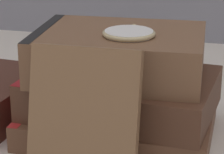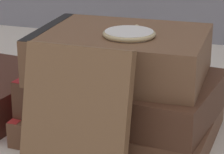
{
  "view_description": "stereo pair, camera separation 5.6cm",
  "coord_description": "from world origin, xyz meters",
  "px_view_note": "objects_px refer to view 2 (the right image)",
  "views": [
    {
      "loc": [
        0.11,
        -0.53,
        0.27
      ],
      "look_at": [
        -0.02,
        0.01,
        0.08
      ],
      "focal_mm": 85.0,
      "sensor_mm": 36.0,
      "label": 1
    },
    {
      "loc": [
        0.17,
        -0.51,
        0.27
      ],
      "look_at": [
        -0.02,
        0.01,
        0.08
      ],
      "focal_mm": 85.0,
      "sensor_mm": 36.0,
      "label": 2
    }
  ],
  "objects_px": {
    "pocket_watch": "(131,34)",
    "reading_glasses": "(127,90)",
    "book_flat_top": "(117,54)",
    "book_leaning_front": "(75,120)",
    "book_flat_bottom": "(117,121)",
    "book_flat_middle": "(119,93)"
  },
  "relations": [
    {
      "from": "book_flat_top",
      "to": "book_leaning_front",
      "type": "relative_size",
      "value": 1.44
    },
    {
      "from": "book_flat_middle",
      "to": "pocket_watch",
      "type": "distance_m",
      "value": 0.08
    },
    {
      "from": "pocket_watch",
      "to": "book_flat_bottom",
      "type": "bearing_deg",
      "value": 141.27
    },
    {
      "from": "book_flat_middle",
      "to": "reading_glasses",
      "type": "relative_size",
      "value": 2.17
    },
    {
      "from": "book_flat_bottom",
      "to": "reading_glasses",
      "type": "height_order",
      "value": "book_flat_bottom"
    },
    {
      "from": "pocket_watch",
      "to": "book_flat_middle",
      "type": "bearing_deg",
      "value": 138.23
    },
    {
      "from": "book_flat_top",
      "to": "book_leaning_front",
      "type": "xyz_separation_m",
      "value": [
        -0.01,
        -0.11,
        -0.04
      ]
    },
    {
      "from": "book_leaning_front",
      "to": "book_flat_bottom",
      "type": "bearing_deg",
      "value": 86.73
    },
    {
      "from": "book_flat_bottom",
      "to": "book_flat_middle",
      "type": "distance_m",
      "value": 0.04
    },
    {
      "from": "pocket_watch",
      "to": "book_leaning_front",
      "type": "bearing_deg",
      "value": -105.82
    },
    {
      "from": "book_flat_bottom",
      "to": "reading_glasses",
      "type": "xyz_separation_m",
      "value": [
        -0.03,
        0.14,
        -0.01
      ]
    },
    {
      "from": "book_flat_top",
      "to": "pocket_watch",
      "type": "relative_size",
      "value": 3.19
    },
    {
      "from": "book_leaning_front",
      "to": "pocket_watch",
      "type": "xyz_separation_m",
      "value": [
        0.03,
        0.09,
        0.07
      ]
    },
    {
      "from": "book_flat_top",
      "to": "reading_glasses",
      "type": "height_order",
      "value": "book_flat_top"
    },
    {
      "from": "book_leaning_front",
      "to": "pocket_watch",
      "type": "relative_size",
      "value": 2.21
    },
    {
      "from": "reading_glasses",
      "to": "pocket_watch",
      "type": "bearing_deg",
      "value": -89.09
    },
    {
      "from": "book_flat_top",
      "to": "book_flat_middle",
      "type": "bearing_deg",
      "value": 9.41
    },
    {
      "from": "book_flat_top",
      "to": "pocket_watch",
      "type": "xyz_separation_m",
      "value": [
        0.02,
        -0.01,
        0.03
      ]
    },
    {
      "from": "book_flat_bottom",
      "to": "book_flat_top",
      "type": "relative_size",
      "value": 1.12
    },
    {
      "from": "book_flat_bottom",
      "to": "book_flat_middle",
      "type": "xyz_separation_m",
      "value": [
        0.0,
        -0.0,
        0.04
      ]
    },
    {
      "from": "pocket_watch",
      "to": "reading_glasses",
      "type": "height_order",
      "value": "pocket_watch"
    },
    {
      "from": "book_flat_middle",
      "to": "pocket_watch",
      "type": "relative_size",
      "value": 3.65
    }
  ]
}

